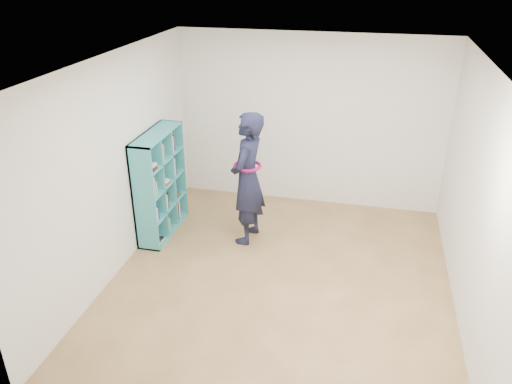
# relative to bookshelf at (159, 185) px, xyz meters

# --- Properties ---
(floor) EXTENTS (4.50, 4.50, 0.00)m
(floor) POSITION_rel_bookshelf_xyz_m (1.85, -0.81, -0.71)
(floor) COLOR brown
(floor) RESTS_ON ground
(ceiling) EXTENTS (4.50, 4.50, 0.00)m
(ceiling) POSITION_rel_bookshelf_xyz_m (1.85, -0.81, 1.89)
(ceiling) COLOR white
(ceiling) RESTS_ON wall_back
(wall_left) EXTENTS (0.02, 4.50, 2.60)m
(wall_left) POSITION_rel_bookshelf_xyz_m (-0.15, -0.81, 0.59)
(wall_left) COLOR white
(wall_left) RESTS_ON floor
(wall_right) EXTENTS (0.02, 4.50, 2.60)m
(wall_right) POSITION_rel_bookshelf_xyz_m (3.85, -0.81, 0.59)
(wall_right) COLOR white
(wall_right) RESTS_ON floor
(wall_back) EXTENTS (4.00, 0.02, 2.60)m
(wall_back) POSITION_rel_bookshelf_xyz_m (1.85, 1.44, 0.59)
(wall_back) COLOR white
(wall_back) RESTS_ON floor
(wall_front) EXTENTS (4.00, 0.02, 2.60)m
(wall_front) POSITION_rel_bookshelf_xyz_m (1.85, -3.06, 0.59)
(wall_front) COLOR white
(wall_front) RESTS_ON floor
(bookshelf) EXTENTS (0.32, 1.10, 1.46)m
(bookshelf) POSITION_rel_bookshelf_xyz_m (0.00, 0.00, 0.00)
(bookshelf) COLOR teal
(bookshelf) RESTS_ON floor
(person) EXTENTS (0.50, 0.70, 1.81)m
(person) POSITION_rel_bookshelf_xyz_m (1.24, 0.07, 0.20)
(person) COLOR black
(person) RESTS_ON floor
(smartphone) EXTENTS (0.02, 0.11, 0.13)m
(smartphone) POSITION_rel_bookshelf_xyz_m (1.11, 0.17, 0.31)
(smartphone) COLOR silver
(smartphone) RESTS_ON person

